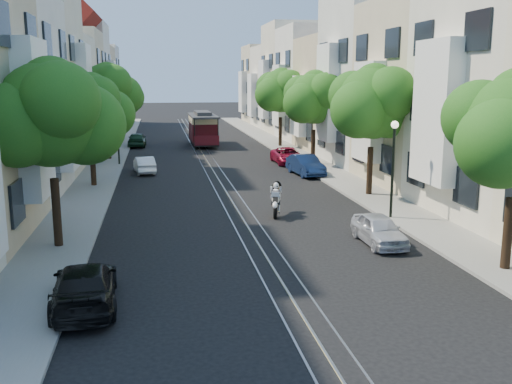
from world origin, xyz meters
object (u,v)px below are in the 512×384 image
lamp_east (393,155)px  parked_car_w_mid (144,165)px  tree_w_c (107,92)px  lamp_west (117,125)px  parked_car_e_far (288,156)px  tree_w_d (117,94)px  parked_car_w_near (85,286)px  cable_car (203,127)px  parked_car_e_mid (306,165)px  tree_e_b (374,105)px  parked_car_w_far (137,140)px  tree_w_b (91,109)px  tree_e_d (281,92)px  sportbike_rider (276,197)px  tree_e_c (315,99)px  tree_w_a (52,117)px  parked_car_e_near (379,229)px

lamp_east → parked_car_w_mid: size_ratio=1.27×
tree_w_c → lamp_west: size_ratio=1.71×
tree_w_c → parked_car_e_far: (12.74, -4.06, -4.49)m
tree_w_d → parked_car_w_near: (1.54, -39.67, -4.01)m
cable_car → parked_car_e_far: bearing=-68.5°
lamp_west → parked_car_e_mid: (11.90, -6.09, -2.20)m
lamp_west → parked_car_e_far: 12.16m
tree_w_c → parked_car_e_far: bearing=-17.7°
tree_e_b → cable_car: size_ratio=0.91×
tree_w_d → parked_car_e_mid: 24.09m
lamp_west → cable_car: 13.36m
parked_car_e_mid → parked_car_w_far: bearing=115.7°
tree_e_b → tree_w_b: bearing=160.9°
tree_e_d → sportbike_rider: size_ratio=3.55×
lamp_east → cable_car: size_ratio=0.57×
sportbike_rider → parked_car_e_far: size_ratio=0.46×
cable_car → tree_e_b: bearing=-75.2°
tree_e_c → tree_w_b: tree_e_c is taller
tree_e_c → lamp_east: bearing=-93.4°
tree_w_a → tree_w_c: size_ratio=0.94×
tree_e_b → tree_w_d: (-14.40, 27.00, -0.13)m
tree_w_d → parked_car_e_near: tree_w_d is taller
tree_w_a → tree_w_d: (-0.00, 34.00, -0.13)m
sportbike_rider → parked_car_e_near: size_ratio=0.59×
tree_e_c → tree_w_d: bearing=132.0°
lamp_west → tree_e_b: bearing=-43.8°
tree_w_d → parked_car_w_far: (1.72, -2.70, -3.95)m
tree_e_c → cable_car: (-6.76, 13.46, -2.93)m
tree_e_b → lamp_east: size_ratio=1.61×
lamp_east → parked_car_e_mid: size_ratio=1.07×
parked_car_e_mid → parked_car_w_near: parked_car_e_mid is taller
parked_car_e_near → parked_car_w_near: size_ratio=0.79×
tree_w_d → lamp_east: size_ratio=1.57×
sportbike_rider → parked_car_w_mid: bearing=128.9°
tree_w_c → parked_car_w_far: bearing=78.3°
parked_car_w_near → parked_car_w_far: 36.97m
tree_e_b → parked_car_w_mid: 15.70m
lamp_west → parked_car_w_far: 11.52m
tree_w_c → tree_w_d: (-0.00, 11.00, -0.47)m
tree_e_b → sportbike_rider: (-5.72, -3.38, -3.89)m
parked_car_e_near → parked_car_w_mid: parked_car_e_near is taller
lamp_west → parked_car_e_far: lamp_west is taller
tree_e_d → parked_car_w_mid: size_ratio=2.10×
tree_w_c → cable_car: bearing=47.9°
parked_car_w_far → tree_e_d: bearing=171.3°
tree_e_b → lamp_west: 18.90m
sportbike_rider → parked_car_e_far: bearing=89.1°
tree_e_c → cable_car: size_ratio=0.89×
lamp_east → parked_car_w_near: bearing=-147.1°
tree_e_b → tree_w_c: size_ratio=0.94×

